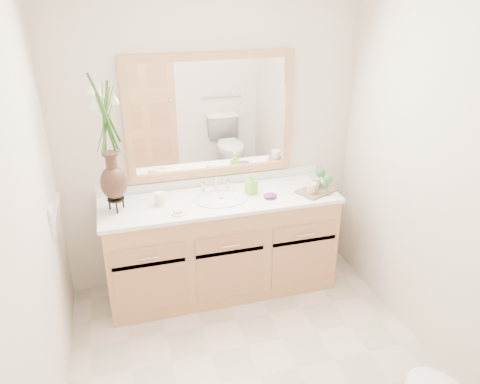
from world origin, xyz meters
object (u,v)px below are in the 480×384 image
object	(u,v)px
tumbler	(160,199)
tray	(316,191)
flower_vase	(107,128)
soap_bottle	(251,185)

from	to	relation	value
tumbler	tray	xyz separation A→B (m)	(1.22, -0.10, -0.04)
flower_vase	tray	bearing A→B (deg)	-3.73
flower_vase	soap_bottle	distance (m)	1.17
flower_vase	tray	distance (m)	1.66
tumbler	soap_bottle	size ratio (longest dim) A/B	0.67
tumbler	soap_bottle	bearing A→B (deg)	0.50
flower_vase	tumbler	distance (m)	0.66
soap_bottle	tray	bearing A→B (deg)	-33.98
soap_bottle	flower_vase	bearing A→B (deg)	158.83
flower_vase	soap_bottle	xyz separation A→B (m)	(1.03, 0.01, -0.55)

